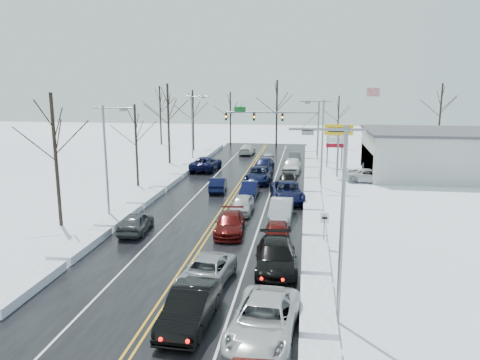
# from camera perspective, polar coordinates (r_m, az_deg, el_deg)

# --- Properties ---
(ground) EXTENTS (160.00, 160.00, 0.00)m
(ground) POSITION_cam_1_polar(r_m,az_deg,el_deg) (40.05, -2.07, -3.67)
(ground) COLOR white
(ground) RESTS_ON ground
(road_surface) EXTENTS (14.00, 84.00, 0.01)m
(road_surface) POSITION_cam_1_polar(r_m,az_deg,el_deg) (41.95, -1.59, -2.94)
(road_surface) COLOR black
(road_surface) RESTS_ON ground
(snow_bank_left) EXTENTS (1.64, 72.00, 0.52)m
(snow_bank_left) POSITION_cam_1_polar(r_m,az_deg,el_deg) (43.84, -11.44, -2.53)
(snow_bank_left) COLOR white
(snow_bank_left) RESTS_ON ground
(snow_bank_right) EXTENTS (1.64, 72.00, 0.52)m
(snow_bank_right) POSITION_cam_1_polar(r_m,az_deg,el_deg) (41.40, 8.86, -3.29)
(snow_bank_right) COLOR white
(snow_bank_right) RESTS_ON ground
(traffic_signal_mast) EXTENTS (13.28, 0.39, 8.00)m
(traffic_signal_mast) POSITION_cam_1_polar(r_m,az_deg,el_deg) (66.25, 5.14, 7.31)
(traffic_signal_mast) COLOR slate
(traffic_signal_mast) RESTS_ON ground
(tires_plus_sign) EXTENTS (3.20, 0.34, 6.00)m
(tires_plus_sign) POSITION_cam_1_polar(r_m,az_deg,el_deg) (54.39, 11.94, 5.58)
(tires_plus_sign) COLOR slate
(tires_plus_sign) RESTS_ON ground
(used_vehicles_sign) EXTENTS (2.20, 0.22, 4.65)m
(used_vehicles_sign) POSITION_cam_1_polar(r_m,az_deg,el_deg) (60.54, 11.51, 4.63)
(used_vehicles_sign) COLOR slate
(used_vehicles_sign) RESTS_ON ground
(speed_limit_sign) EXTENTS (0.55, 0.09, 2.35)m
(speed_limit_sign) POSITION_cam_1_polar(r_m,az_deg,el_deg) (31.36, 10.25, -5.21)
(speed_limit_sign) COLOR slate
(speed_limit_sign) RESTS_ON ground
(flagpole) EXTENTS (1.87, 1.20, 10.00)m
(flagpole) POSITION_cam_1_polar(r_m,az_deg,el_deg) (68.65, 15.15, 7.49)
(flagpole) COLOR silver
(flagpole) RESTS_ON ground
(dealership_building) EXTENTS (20.40, 12.40, 5.30)m
(dealership_building) POSITION_cam_1_polar(r_m,az_deg,el_deg) (59.09, 24.87, 2.94)
(dealership_building) COLOR #B5B5B0
(dealership_building) RESTS_ON ground
(streetlight_se) EXTENTS (3.20, 0.25, 9.00)m
(streetlight_se) POSITION_cam_1_polar(r_m,az_deg,el_deg) (20.75, 11.85, -3.60)
(streetlight_se) COLOR slate
(streetlight_se) RESTS_ON ground
(streetlight_ne) EXTENTS (3.20, 0.25, 9.00)m
(streetlight_ne) POSITION_cam_1_polar(r_m,az_deg,el_deg) (48.30, 9.79, 5.27)
(streetlight_ne) COLOR slate
(streetlight_ne) RESTS_ON ground
(streetlight_sw) EXTENTS (3.20, 0.25, 9.00)m
(streetlight_sw) POSITION_cam_1_polar(r_m,az_deg,el_deg) (37.58, -15.80, 3.13)
(streetlight_sw) COLOR slate
(streetlight_sw) RESTS_ON ground
(streetlight_nw) EXTENTS (3.20, 0.25, 9.00)m
(streetlight_nw) POSITION_cam_1_polar(r_m,az_deg,el_deg) (64.02, -5.69, 6.99)
(streetlight_nw) COLOR slate
(streetlight_nw) RESTS_ON ground
(tree_left_b) EXTENTS (4.00, 4.00, 10.00)m
(tree_left_b) POSITION_cam_1_polar(r_m,az_deg,el_deg) (37.04, -21.75, 5.22)
(tree_left_b) COLOR #2D231C
(tree_left_b) RESTS_ON ground
(tree_left_c) EXTENTS (3.40, 3.40, 8.50)m
(tree_left_c) POSITION_cam_1_polar(r_m,az_deg,el_deg) (49.36, -12.61, 6.03)
(tree_left_c) COLOR #2D231C
(tree_left_c) RESTS_ON ground
(tree_left_d) EXTENTS (4.20, 4.20, 10.50)m
(tree_left_d) POSITION_cam_1_polar(r_m,az_deg,el_deg) (62.71, -8.77, 8.66)
(tree_left_d) COLOR #2D231C
(tree_left_d) RESTS_ON ground
(tree_left_e) EXTENTS (3.80, 3.80, 9.50)m
(tree_left_e) POSITION_cam_1_polar(r_m,az_deg,el_deg) (74.21, -5.77, 8.69)
(tree_left_e) COLOR #2D231C
(tree_left_e) RESTS_ON ground
(tree_far_a) EXTENTS (4.00, 4.00, 10.00)m
(tree_far_a) POSITION_cam_1_polar(r_m,az_deg,el_deg) (81.91, -9.73, 9.13)
(tree_far_a) COLOR #2D231C
(tree_far_a) RESTS_ON ground
(tree_far_b) EXTENTS (3.60, 3.60, 9.00)m
(tree_far_b) POSITION_cam_1_polar(r_m,az_deg,el_deg) (80.13, -1.19, 8.73)
(tree_far_b) COLOR #2D231C
(tree_far_b) RESTS_ON ground
(tree_far_c) EXTENTS (4.40, 4.40, 11.00)m
(tree_far_c) POSITION_cam_1_polar(r_m,az_deg,el_deg) (77.18, 4.52, 9.62)
(tree_far_c) COLOR #2D231C
(tree_far_c) RESTS_ON ground
(tree_far_d) EXTENTS (3.40, 3.40, 8.50)m
(tree_far_d) POSITION_cam_1_polar(r_m,az_deg,el_deg) (78.78, 11.92, 8.17)
(tree_far_d) COLOR #2D231C
(tree_far_d) RESTS_ON ground
(tree_far_e) EXTENTS (4.20, 4.20, 10.50)m
(tree_far_e) POSITION_cam_1_polar(r_m,az_deg,el_deg) (81.83, 23.32, 8.58)
(tree_far_e) COLOR #2D231C
(tree_far_e) RESTS_ON ground
(queued_car_1) EXTENTS (2.06, 5.24, 1.70)m
(queued_car_1) POSITION_cam_1_polar(r_m,az_deg,el_deg) (22.26, -6.06, -17.09)
(queued_car_1) COLOR black
(queued_car_1) RESTS_ON ground
(queued_car_2) EXTENTS (2.94, 5.31, 1.41)m
(queued_car_2) POSITION_cam_1_polar(r_m,az_deg,el_deg) (26.03, -4.13, -12.55)
(queued_car_2) COLOR #989B9F
(queued_car_2) RESTS_ON ground
(queued_car_3) EXTENTS (2.41, 5.14, 1.45)m
(queued_car_3) POSITION_cam_1_polar(r_m,az_deg,el_deg) (34.03, -1.23, -6.52)
(queued_car_3) COLOR #4E0B0A
(queued_car_3) RESTS_ON ground
(queued_car_4) EXTENTS (1.80, 4.34, 1.47)m
(queued_car_4) POSITION_cam_1_polar(r_m,az_deg,el_deg) (39.14, 0.26, -4.04)
(queued_car_4) COLOR #BDBDBF
(queued_car_4) RESTS_ON ground
(queued_car_5) EXTENTS (1.54, 4.29, 1.41)m
(queued_car_5) POSITION_cam_1_polar(r_m,az_deg,el_deg) (44.63, 1.18, -2.03)
(queued_car_5) COLOR black
(queued_car_5) RESTS_ON ground
(queued_car_6) EXTENTS (2.81, 5.92, 1.63)m
(queued_car_6) POSITION_cam_1_polar(r_m,az_deg,el_deg) (50.98, 2.27, -0.27)
(queued_car_6) COLOR black
(queued_car_6) RESTS_ON ground
(queued_car_7) EXTENTS (2.65, 5.50, 1.55)m
(queued_car_7) POSITION_cam_1_polar(r_m,az_deg,el_deg) (57.26, 2.86, 1.08)
(queued_car_7) COLOR black
(queued_car_7) RESTS_ON ground
(queued_car_8) EXTENTS (1.84, 4.02, 1.33)m
(queued_car_8) POSITION_cam_1_polar(r_m,az_deg,el_deg) (63.06, 3.43, 2.09)
(queued_car_8) COLOR #BBBBBD
(queued_car_8) RESTS_ON ground
(queued_car_10) EXTENTS (3.17, 6.09, 1.64)m
(queued_car_10) POSITION_cam_1_polar(r_m,az_deg,el_deg) (21.20, 2.86, -18.64)
(queued_car_10) COLOR silver
(queued_car_10) RESTS_ON ground
(queued_car_11) EXTENTS (2.77, 5.94, 1.68)m
(queued_car_11) POSITION_cam_1_polar(r_m,az_deg,el_deg) (27.70, 4.35, -10.99)
(queued_car_11) COLOR black
(queued_car_11) RESTS_ON ground
(queued_car_12) EXTENTS (1.80, 4.20, 1.41)m
(queued_car_12) POSITION_cam_1_polar(r_m,az_deg,el_deg) (32.15, 4.47, -7.68)
(queued_car_12) COLOR #520E0A
(queued_car_12) RESTS_ON ground
(queued_car_13) EXTENTS (1.81, 4.96, 1.63)m
(queued_car_13) POSITION_cam_1_polar(r_m,az_deg,el_deg) (37.46, 5.02, -4.82)
(queued_car_13) COLOR #ADAFB5
(queued_car_13) RESTS_ON ground
(queued_car_14) EXTENTS (3.64, 6.49, 1.71)m
(queued_car_14) POSITION_cam_1_polar(r_m,az_deg,el_deg) (43.29, 5.74, -2.53)
(queued_car_14) COLOR black
(queued_car_14) RESTS_ON ground
(queued_car_15) EXTENTS (1.88, 4.60, 1.33)m
(queued_car_15) POSITION_cam_1_polar(r_m,az_deg,el_deg) (49.27, 5.82, -0.75)
(queued_car_15) COLOR black
(queued_car_15) RESTS_ON ground
(queued_car_16) EXTENTS (2.32, 5.17, 1.72)m
(queued_car_16) POSITION_cam_1_polar(r_m,az_deg,el_deg) (56.76, 6.33, 0.93)
(queued_car_16) COLOR white
(queued_car_16) RESTS_ON ground
(queued_car_17) EXTENTS (1.81, 4.27, 1.37)m
(queued_car_17) POSITION_cam_1_polar(r_m,az_deg,el_deg) (63.82, 6.66, 2.15)
(queued_car_17) COLOR #424447
(queued_car_17) RESTS_ON ground
(oncoming_car_0) EXTENTS (1.90, 4.44, 1.42)m
(oncoming_car_0) POSITION_cam_1_polar(r_m,az_deg,el_deg) (46.79, -2.67, -1.38)
(oncoming_car_0) COLOR black
(oncoming_car_0) RESTS_ON ground
(oncoming_car_1) EXTENTS (3.35, 6.31, 1.69)m
(oncoming_car_1) POSITION_cam_1_polar(r_m,az_deg,el_deg) (58.00, -4.14, 1.21)
(oncoming_car_1) COLOR #0B0D33
(oncoming_car_1) RESTS_ON ground
(oncoming_car_2) EXTENTS (2.27, 5.12, 1.46)m
(oncoming_car_2) POSITION_cam_1_polar(r_m,az_deg,el_deg) (70.55, 0.88, 3.16)
(oncoming_car_2) COLOR silver
(oncoming_car_2) RESTS_ON ground
(oncoming_car_3) EXTENTS (2.08, 4.56, 1.52)m
(oncoming_car_3) POSITION_cam_1_polar(r_m,az_deg,el_deg) (35.11, -12.52, -6.23)
(oncoming_car_3) COLOR #404245
(oncoming_car_3) RESTS_ON ground
(parked_car_0) EXTENTS (5.34, 2.85, 1.43)m
(parked_car_0) POSITION_cam_1_polar(r_m,az_deg,el_deg) (52.94, 15.55, -0.24)
(parked_car_0) COLOR silver
(parked_car_0) RESTS_ON ground
(parked_car_1) EXTENTS (2.44, 5.95, 1.72)m
(parked_car_1) POSITION_cam_1_polar(r_m,az_deg,el_deg) (56.70, 18.41, 0.37)
(parked_car_1) COLOR #434648
(parked_car_1) RESTS_ON ground
(parked_car_2) EXTENTS (2.31, 4.99, 1.66)m
(parked_car_2) POSITION_cam_1_polar(r_m,az_deg,el_deg) (61.63, 15.51, 1.44)
(parked_car_2) COLOR black
(parked_car_2) RESTS_ON ground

